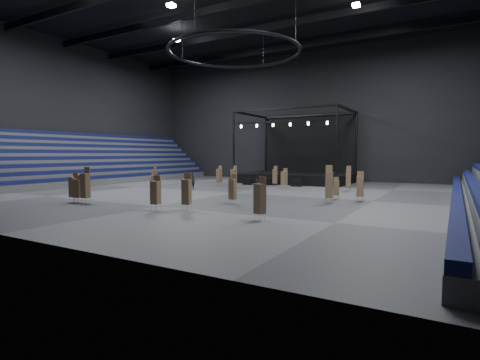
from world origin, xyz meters
The scene contains 30 objects.
floor centered at (0.00, 0.00, 0.00)m, with size 50.00×50.00×0.00m, color #515154.
wall_back centered at (0.00, 21.00, 9.00)m, with size 50.00×0.20×18.00m, color black.
wall_left centered at (-25.00, 0.00, 9.00)m, with size 0.20×42.00×18.00m, color black.
bleachers_left centered at (-22.94, 0.00, 1.73)m, with size 7.20×40.00×6.40m.
stage centered at (0.00, 16.24, 1.45)m, with size 14.00×10.00×9.20m.
truss_ring centered at (0.00, 0.00, 13.00)m, with size 12.30×12.30×5.15m.
roof_girders centered at (0.00, 0.00, 17.20)m, with size 49.00×30.35×0.70m.
flight_case_left centered at (-3.43, 8.77, 0.35)m, with size 1.05×0.53×0.70m, color black.
flight_case_mid centered at (-0.75, 9.81, 0.42)m, with size 1.25×0.62×0.83m, color black.
flight_case_right centered at (2.52, 9.48, 0.41)m, with size 1.23×0.62×0.82m, color black.
chair_stack_0 centered at (3.99, -6.89, 1.15)m, with size 0.44×0.44×2.20m.
chair_stack_1 centered at (9.01, 6.54, 1.29)m, with size 0.54×0.54×2.52m.
chair_stack_2 centered at (8.80, -11.99, 1.28)m, with size 0.61×0.61×2.45m.
chair_stack_3 centered at (1.25, -11.99, 1.22)m, with size 0.59×0.59×2.28m.
chair_stack_4 centered at (-5.63, -11.99, 1.39)m, with size 0.57×0.57×2.71m.
chair_stack_5 centered at (-5.46, 5.78, 1.23)m, with size 0.55×0.55×2.32m.
chair_stack_6 centered at (-7.00, -11.99, 1.21)m, with size 0.51×0.51×2.28m.
chair_stack_7 centered at (-13.16, 3.40, 1.12)m, with size 0.51×0.51×2.14m.
chair_stack_8 centered at (0.52, 8.01, 1.20)m, with size 0.48×0.48×2.33m.
chair_stack_9 centered at (9.74, -0.34, 0.97)m, with size 0.55×0.55×1.81m.
chair_stack_10 centered at (9.96, -3.05, 1.44)m, with size 0.66×0.66×2.84m.
chair_stack_11 centered at (-2.81, 4.58, 1.27)m, with size 0.68×0.68×2.41m.
chair_stack_12 centered at (-6.53, -11.99, 1.11)m, with size 0.65×0.65×2.07m.
chair_stack_13 centered at (2.58, 5.82, 1.17)m, with size 0.62×0.62×2.19m.
chair_stack_14 centered at (-5.74, -4.55, 1.07)m, with size 0.59×0.59×2.00m.
chair_stack_15 centered at (-7.04, -3.21, 1.00)m, with size 0.42×0.42×1.89m.
chair_stack_16 centered at (3.00, -11.01, 1.27)m, with size 0.60×0.60×2.44m.
chair_stack_17 centered at (11.70, -0.78, 1.24)m, with size 0.58×0.58×2.34m.
man_center centered at (-5.42, 0.55, 0.93)m, with size 0.68×0.45×1.86m, color black.
crew_member centered at (2.07, 0.96, 0.92)m, with size 0.90×0.70×1.85m, color black.
Camera 1 is at (17.98, -30.07, 3.67)m, focal length 28.00 mm.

